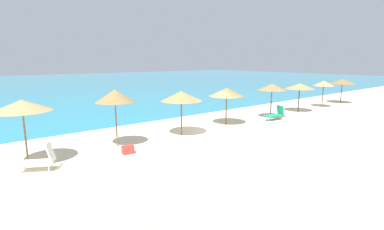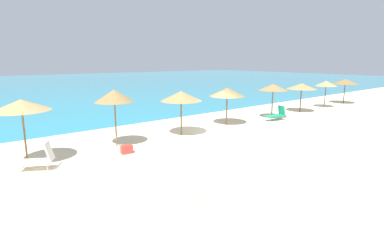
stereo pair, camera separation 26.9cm
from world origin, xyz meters
name	(u,v)px [view 2 (the right image)]	position (x,y,z in m)	size (l,w,h in m)	color
ground_plane	(217,131)	(0.00, 0.00, 0.00)	(160.00, 160.00, 0.00)	beige
sea_water	(52,85)	(0.00, 44.33, 0.00)	(160.00, 78.49, 0.01)	teal
beach_umbrella_2	(21,105)	(-10.35, 0.75, 2.55)	(2.31, 2.31, 2.80)	brown
beach_umbrella_3	(114,96)	(-6.25, 0.87, 2.62)	(1.98, 1.98, 2.95)	brown
beach_umbrella_4	(181,96)	(-2.27, 0.65, 2.33)	(2.40, 2.40, 2.62)	brown
beach_umbrella_5	(227,92)	(1.85, 1.02, 2.25)	(2.44, 2.44, 2.54)	brown
beach_umbrella_6	(273,87)	(6.05, 0.38, 2.39)	(2.17, 2.17, 2.64)	brown
beach_umbrella_7	(302,86)	(10.31, 0.64, 2.21)	(2.48, 2.48, 2.45)	brown
beach_umbrella_8	(326,84)	(14.28, 0.57, 2.25)	(1.94, 1.94, 2.50)	brown
beach_umbrella_9	(345,82)	(18.26, 0.64, 2.25)	(2.57, 2.57, 2.51)	brown
lounge_chair_0	(276,114)	(5.78, -0.23, 0.44)	(1.64, 0.86, 1.05)	#199972
lounge_chair_1	(40,158)	(-10.05, -0.36, 0.50)	(1.44, 1.13, 1.15)	white
cooler_box	(127,149)	(-6.36, -0.56, 0.20)	(0.54, 0.35, 0.39)	red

